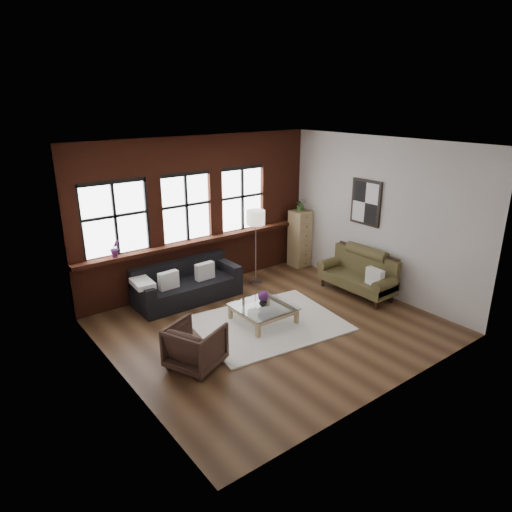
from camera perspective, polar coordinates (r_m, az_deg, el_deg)
floor at (r=8.33m, az=1.96°, el=-8.72°), size 5.50×5.50×0.00m
ceiling at (r=7.39m, az=2.25°, el=13.75°), size 5.50×5.50×0.00m
wall_back at (r=9.71m, az=-7.29°, el=5.35°), size 5.50×0.00×5.50m
wall_front at (r=6.11m, az=17.10°, el=-3.87°), size 5.50×0.00×5.50m
wall_left at (r=6.44m, az=-17.29°, el=-2.69°), size 0.00×5.00×5.00m
wall_right at (r=9.63m, az=14.95°, el=4.74°), size 0.00×5.00×5.00m
brick_backwall at (r=9.66m, az=-7.11°, el=5.29°), size 5.50×0.12×3.20m
sill_ledge at (r=9.73m, az=-6.71°, el=1.99°), size 5.50×0.30×0.08m
window_left at (r=8.90m, az=-17.25°, el=4.35°), size 1.38×0.10×1.50m
window_mid at (r=9.49m, az=-8.75°, el=5.89°), size 1.38×0.10×1.50m
window_right at (r=10.21m, az=-1.80°, el=7.05°), size 1.38×0.10×1.50m
wall_poster at (r=9.73m, az=13.58°, el=6.52°), size 0.05×0.74×0.94m
shag_rug at (r=8.39m, az=1.58°, el=-8.42°), size 2.78×2.31×0.03m
dark_sofa at (r=9.28m, az=-8.58°, el=-3.26°), size 2.13×0.86×0.77m
pillow_a at (r=8.94m, az=-10.88°, el=-2.99°), size 0.41×0.16×0.34m
pillow_b at (r=9.29m, az=-6.42°, el=-1.88°), size 0.41×0.16×0.34m
vintage_settee at (r=9.66m, az=12.51°, el=-2.20°), size 0.75×1.68×0.90m
pillow_settee at (r=9.27m, az=14.63°, el=-2.56°), size 0.17×0.39×0.34m
armchair at (r=7.09m, az=-7.58°, el=-11.06°), size 1.00×0.99×0.70m
coffee_table at (r=8.40m, az=0.90°, el=-7.28°), size 1.00×1.00×0.33m
vase at (r=8.29m, az=0.90°, el=-5.78°), size 0.18×0.18×0.16m
flowers at (r=8.24m, az=0.91°, el=-5.03°), size 0.20×0.20×0.20m
drawer_chest at (r=11.03m, az=5.48°, el=2.20°), size 0.42×0.42×1.37m
potted_plant_top at (r=10.82m, az=5.62°, el=6.42°), size 0.31×0.28×0.30m
floor_lamp at (r=9.86m, az=-0.04°, el=1.48°), size 0.40×0.40×1.79m
sill_plant at (r=8.89m, az=-17.22°, el=0.95°), size 0.20×0.17×0.33m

